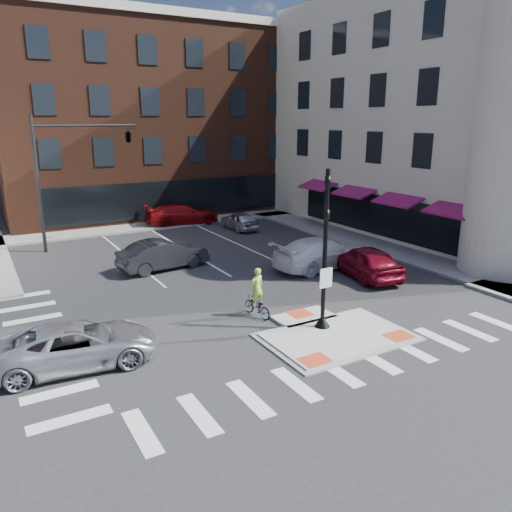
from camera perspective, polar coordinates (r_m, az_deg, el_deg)
ground at (r=19.21m, az=8.28°, el=-8.70°), size 120.00×120.00×0.00m
refuge_island at (r=19.00m, az=8.77°, el=-8.83°), size 5.40×4.65×0.13m
sidewalk_e at (r=33.10m, az=12.40°, el=1.57°), size 3.00×24.00×0.15m
sidewalk_n at (r=39.09m, az=-8.32°, el=3.87°), size 26.00×3.00×0.15m
building_n at (r=47.76m, az=-13.32°, el=15.04°), size 24.40×18.40×15.50m
building_e at (r=41.15m, az=23.16°, el=14.58°), size 21.90×23.90×17.70m
building_far_left at (r=66.09m, az=-24.34°, el=11.68°), size 10.00×12.00×10.00m
building_far_right at (r=70.58m, az=-13.84°, el=13.54°), size 12.00×12.00×12.00m
signal_pole at (r=18.67m, az=7.81°, el=-1.67°), size 0.60×0.60×5.98m
mast_arm_signal at (r=32.59m, az=-16.88°, el=11.99°), size 6.10×2.24×8.00m
silver_suv at (r=17.43m, az=-19.70°, el=-9.52°), size 5.37×2.90×1.43m
red_sedan at (r=25.89m, az=12.35°, el=-0.58°), size 2.68×5.05×1.64m
white_pickup at (r=27.04m, az=7.53°, el=0.36°), size 5.89×2.76×1.66m
bg_car_dark at (r=27.08m, az=-10.54°, el=0.17°), size 4.99×2.25×1.59m
bg_car_silver at (r=36.32m, az=-1.89°, el=4.08°), size 1.59×3.87×1.31m
bg_car_red at (r=38.40m, az=-8.45°, el=4.77°), size 5.72×2.67×1.62m
cyclist at (r=20.30m, az=0.11°, el=-5.07°), size 0.78×1.66×2.05m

